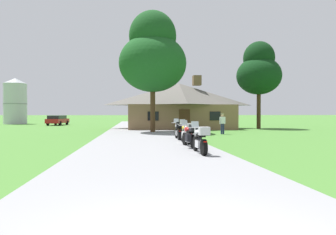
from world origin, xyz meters
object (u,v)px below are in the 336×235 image
object	(u,v)px
tree_by_lodge_front	(153,55)
metal_silo_distant	(15,101)
motorcycle_silver_farthest_in_row	(178,130)
motorcycle_silver_nearest_to_camera	(200,140)
tree_right_of_lodge	(259,71)
motorcycle_yellow_third_in_row	(187,133)
motorcycle_red_second_in_row	(191,136)
bystander_white_shirt_near_lodge	(222,123)
parked_red_suv_far_left	(58,120)

from	to	relation	value
tree_by_lodge_front	metal_silo_distant	distance (m)	31.50
motorcycle_silver_farthest_in_row	motorcycle_silver_nearest_to_camera	bearing A→B (deg)	-90.88
tree_by_lodge_front	tree_right_of_lodge	size ratio (longest dim) A/B	1.11
motorcycle_yellow_third_in_row	tree_by_lodge_front	xyz separation A→B (m)	(-1.26, 10.39, 6.21)
motorcycle_silver_nearest_to_camera	motorcycle_silver_farthest_in_row	bearing A→B (deg)	87.57
motorcycle_red_second_in_row	motorcycle_yellow_third_in_row	world-z (taller)	same
bystander_white_shirt_near_lodge	metal_silo_distant	bearing A→B (deg)	118.29
bystander_white_shirt_near_lodge	motorcycle_yellow_third_in_row	bearing A→B (deg)	-135.42
motorcycle_yellow_third_in_row	parked_red_suv_far_left	xyz separation A→B (m)	(-13.79, 28.18, 0.17)
motorcycle_yellow_third_in_row	bystander_white_shirt_near_lodge	world-z (taller)	bystander_white_shirt_near_lodge
tree_right_of_lodge	motorcycle_silver_farthest_in_row	bearing A→B (deg)	-129.38
motorcycle_red_second_in_row	bystander_white_shirt_near_lodge	distance (m)	10.49
motorcycle_yellow_third_in_row	motorcycle_silver_farthest_in_row	bearing A→B (deg)	87.29
motorcycle_silver_farthest_in_row	parked_red_suv_far_left	distance (m)	29.00
tree_right_of_lodge	metal_silo_distant	distance (m)	37.44
metal_silo_distant	motorcycle_red_second_in_row	bearing A→B (deg)	-59.01
motorcycle_silver_farthest_in_row	tree_right_of_lodge	bearing A→B (deg)	50.42
motorcycle_silver_nearest_to_camera	motorcycle_yellow_third_in_row	world-z (taller)	same
motorcycle_silver_farthest_in_row	parked_red_suv_far_left	size ratio (longest dim) A/B	0.44
motorcycle_red_second_in_row	bystander_white_shirt_near_lodge	bearing A→B (deg)	57.57
tree_right_of_lodge	motorcycle_silver_nearest_to_camera	bearing A→B (deg)	-118.77
motorcycle_silver_farthest_in_row	tree_right_of_lodge	world-z (taller)	tree_right_of_lodge
bystander_white_shirt_near_lodge	tree_by_lodge_front	bearing A→B (deg)	137.49
motorcycle_yellow_third_in_row	bystander_white_shirt_near_lodge	distance (m)	8.78
bystander_white_shirt_near_lodge	tree_by_lodge_front	world-z (taller)	tree_by_lodge_front
tree_right_of_lodge	parked_red_suv_far_left	size ratio (longest dim) A/B	2.03
motorcycle_silver_nearest_to_camera	motorcycle_red_second_in_row	xyz separation A→B (m)	(0.03, 2.34, -0.01)
metal_silo_distant	tree_by_lodge_front	bearing A→B (deg)	-49.18
motorcycle_silver_farthest_in_row	bystander_white_shirt_near_lodge	xyz separation A→B (m)	(4.38, 5.05, 0.33)
motorcycle_red_second_in_row	metal_silo_distant	world-z (taller)	metal_silo_distant
motorcycle_silver_farthest_in_row	tree_by_lodge_front	world-z (taller)	tree_by_lodge_front
tree_by_lodge_front	tree_right_of_lodge	world-z (taller)	tree_by_lodge_front
motorcycle_silver_nearest_to_camera	tree_by_lodge_front	bearing A→B (deg)	92.45
motorcycle_red_second_in_row	parked_red_suv_far_left	distance (m)	32.98
motorcycle_silver_nearest_to_camera	motorcycle_yellow_third_in_row	distance (m)	4.19
motorcycle_silver_nearest_to_camera	metal_silo_distant	xyz separation A→B (m)	(-21.56, 38.29, 3.03)
bystander_white_shirt_near_lodge	parked_red_suv_far_left	distance (m)	27.34
bystander_white_shirt_near_lodge	parked_red_suv_far_left	bearing A→B (deg)	115.12
motorcycle_red_second_in_row	motorcycle_silver_farthest_in_row	distance (m)	4.45
motorcycle_silver_nearest_to_camera	motorcycle_silver_farthest_in_row	world-z (taller)	same
motorcycle_silver_nearest_to_camera	bystander_white_shirt_near_lodge	distance (m)	12.66
tree_right_of_lodge	tree_by_lodge_front	bearing A→B (deg)	-155.08
bystander_white_shirt_near_lodge	motorcycle_silver_nearest_to_camera	bearing A→B (deg)	-126.88
motorcycle_silver_farthest_in_row	tree_by_lodge_front	xyz separation A→B (m)	(-1.15, 7.78, 6.20)
bystander_white_shirt_near_lodge	tree_right_of_lodge	distance (m)	12.04
motorcycle_red_second_in_row	tree_by_lodge_front	xyz separation A→B (m)	(-1.10, 12.23, 6.21)
motorcycle_silver_nearest_to_camera	metal_silo_distant	world-z (taller)	metal_silo_distant
motorcycle_yellow_third_in_row	metal_silo_distant	bearing A→B (deg)	117.52
bystander_white_shirt_near_lodge	motorcycle_silver_farthest_in_row	bearing A→B (deg)	-147.18
motorcycle_yellow_third_in_row	tree_right_of_lodge	xyz separation A→B (m)	(10.93, 16.05, 5.85)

